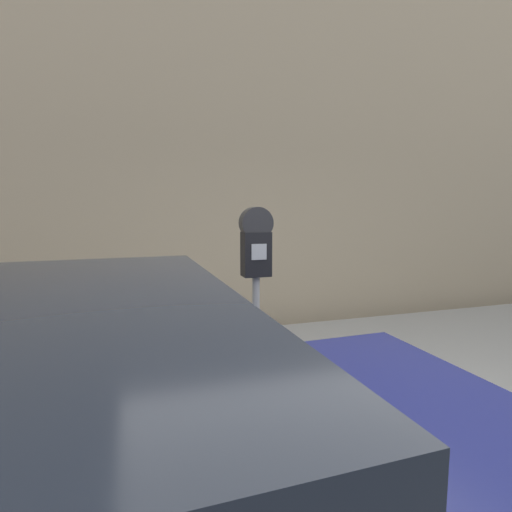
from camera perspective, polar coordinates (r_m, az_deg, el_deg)
The scene contains 3 objects.
sidewalk at distance 4.09m, azimuth 0.47°, elevation -16.89°, with size 24.00×2.80×0.10m.
building_facade at distance 5.65m, azimuth -5.53°, elevation 19.21°, with size 24.00×0.30×5.81m.
parking_meter at distance 2.75m, azimuth 0.00°, elevation -1.18°, with size 0.22×0.14×1.61m.
Camera 1 is at (-1.14, -1.36, 1.71)m, focal length 28.00 mm.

